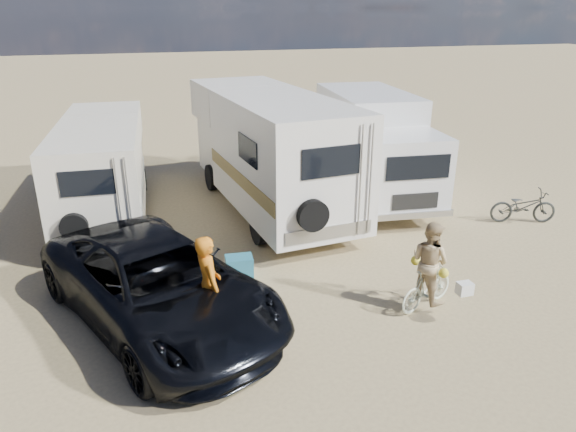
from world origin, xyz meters
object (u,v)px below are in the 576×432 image
object	(u,v)px
box_truck	(376,147)
rider_woman	(429,269)
bike_parked	(523,206)
rv_left	(103,170)
crate	(293,230)
bike_woman	(427,287)
rider_man	(209,294)
bike_man	(211,319)
cooler	(239,267)
rv_main	(270,153)
dark_suv	(158,284)

from	to	relation	value
box_truck	rider_woman	bearing A→B (deg)	-100.51
bike_parked	rider_woman	bearing A→B (deg)	140.60
rv_left	crate	xyz separation A→B (m)	(4.79, -3.19, -1.19)
box_truck	bike_woman	distance (m)	7.09
box_truck	rider_man	distance (m)	9.20
bike_man	crate	world-z (taller)	bike_man
rv_left	cooler	xyz separation A→B (m)	(2.96, -4.98, -1.14)
rv_main	crate	bearing A→B (deg)	-95.98
bike_woman	bike_parked	bearing A→B (deg)	-77.72
rv_left	bike_woman	xyz separation A→B (m)	(6.40, -7.38, -0.93)
cooler	crate	xyz separation A→B (m)	(1.83, 1.78, -0.05)
rv_left	bike_woman	size ratio (longest dim) A/B	4.62
rv_main	rider_man	xyz separation A→B (m)	(-2.82, -6.43, -0.79)
bike_man	rv_left	bearing A→B (deg)	5.77
rv_main	dark_suv	bearing A→B (deg)	-129.50
box_truck	bike_man	world-z (taller)	box_truck
rv_main	rider_man	world-z (taller)	rv_main
rv_main	bike_woman	size ratio (longest dim) A/B	5.32
bike_woman	bike_parked	distance (m)	6.06
rider_man	bike_parked	size ratio (longest dim) A/B	1.03
box_truck	bike_man	distance (m)	9.25
cooler	box_truck	bearing A→B (deg)	43.37
box_truck	cooler	size ratio (longest dim) A/B	10.48
rider_man	cooler	world-z (taller)	rider_man
bike_parked	crate	size ratio (longest dim) A/B	3.76
bike_man	rider_man	bearing A→B (deg)	-0.00
box_truck	bike_parked	xyz separation A→B (m)	(3.11, -3.37, -1.14)
rider_man	rv_main	bearing A→B (deg)	-33.09
rider_man	bike_parked	bearing A→B (deg)	-80.65
rider_man	cooler	size ratio (longest dim) A/B	3.11
bike_man	rider_woman	bearing A→B (deg)	-100.95
rv_main	crate	xyz separation A→B (m)	(0.00, -2.37, -1.55)
box_truck	crate	bearing A→B (deg)	-138.89
dark_suv	bike_man	xyz separation A→B (m)	(0.86, -0.86, -0.42)
rider_woman	cooler	xyz separation A→B (m)	(-3.43, 2.40, -0.61)
bike_man	rider_man	xyz separation A→B (m)	(0.00, 0.00, 0.54)
dark_suv	bike_man	size ratio (longest dim) A/B	3.77
bike_woman	rider_man	distance (m)	4.46
bike_man	bike_woman	distance (m)	4.43
rv_main	bike_woman	xyz separation A→B (m)	(1.61, -6.55, -1.29)
rv_left	rider_man	xyz separation A→B (m)	(1.97, -7.26, -0.43)
bike_man	rider_man	size ratio (longest dim) A/B	0.83
box_truck	bike_woman	xyz separation A→B (m)	(-1.94, -6.71, -1.18)
rider_woman	crate	size ratio (longest dim) A/B	3.48
cooler	dark_suv	bearing A→B (deg)	-137.95
bike_woman	rider_woman	xyz separation A→B (m)	(0.00, 0.00, 0.41)
rider_man	rider_woman	bearing A→B (deg)	-100.95
box_truck	bike_woman	bearing A→B (deg)	-100.51
bike_man	bike_woman	world-z (taller)	bike_woman
box_truck	rider_man	xyz separation A→B (m)	(-6.38, -6.59, -0.67)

